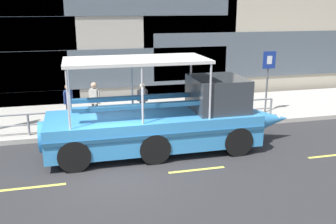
% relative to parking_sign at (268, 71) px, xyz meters
% --- Properties ---
extents(ground_plane, '(120.00, 120.00, 0.00)m').
position_rel_parking_sign_xyz_m(ground_plane, '(-7.28, -4.20, -2.07)').
color(ground_plane, '#2B2B2D').
extents(sidewalk, '(32.00, 4.80, 0.18)m').
position_rel_parking_sign_xyz_m(sidewalk, '(-7.28, 1.40, -1.98)').
color(sidewalk, '#A8A59E').
rests_on(sidewalk, ground_plane).
extents(curb_edge, '(32.00, 0.18, 0.18)m').
position_rel_parking_sign_xyz_m(curb_edge, '(-7.28, -1.09, -1.98)').
color(curb_edge, '#B2ADA3').
rests_on(curb_edge, ground_plane).
extents(lane_centreline, '(25.80, 0.12, 0.01)m').
position_rel_parking_sign_xyz_m(lane_centreline, '(-7.28, -4.84, -2.06)').
color(lane_centreline, '#DBD64C').
rests_on(lane_centreline, ground_plane).
extents(curb_guardrail, '(12.08, 0.09, 0.86)m').
position_rel_parking_sign_xyz_m(curb_guardrail, '(-6.16, -0.75, -1.31)').
color(curb_guardrail, gray).
rests_on(curb_guardrail, sidewalk).
extents(parking_sign, '(0.60, 0.12, 2.78)m').
position_rel_parking_sign_xyz_m(parking_sign, '(0.00, 0.00, 0.00)').
color(parking_sign, '#4C4F54').
rests_on(parking_sign, sidewalk).
extents(duck_tour_boat, '(8.88, 2.47, 3.23)m').
position_rel_parking_sign_xyz_m(duck_tour_boat, '(-5.32, -2.94, -1.01)').
color(duck_tour_boat, '#388CD1').
rests_on(duck_tour_boat, ground_plane).
extents(pedestrian_near_bow, '(0.51, 0.24, 1.75)m').
position_rel_parking_sign_xyz_m(pedestrian_near_bow, '(-1.86, 0.25, -0.83)').
color(pedestrian_near_bow, '#47423D').
rests_on(pedestrian_near_bow, sidewalk).
extents(pedestrian_mid_left, '(0.43, 0.24, 1.55)m').
position_rel_parking_sign_xyz_m(pedestrian_mid_left, '(-5.63, 0.37, -0.95)').
color(pedestrian_mid_left, black).
rests_on(pedestrian_mid_left, sidewalk).
extents(pedestrian_mid_right, '(0.43, 0.34, 1.75)m').
position_rel_parking_sign_xyz_m(pedestrian_mid_right, '(-7.65, 0.07, -0.83)').
color(pedestrian_mid_right, '#47423D').
rests_on(pedestrian_mid_right, sidewalk).
extents(pedestrian_near_stern, '(0.37, 0.33, 1.61)m').
position_rel_parking_sign_xyz_m(pedestrian_near_stern, '(-8.69, 0.61, -0.91)').
color(pedestrian_near_stern, '#1E2338').
rests_on(pedestrian_near_stern, sidewalk).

